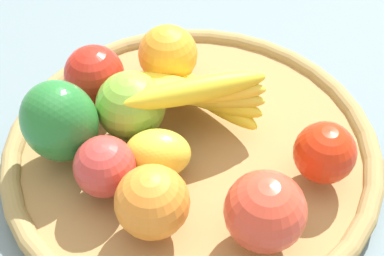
% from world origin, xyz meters
% --- Properties ---
extents(ground_plane, '(2.40, 2.40, 0.00)m').
position_xyz_m(ground_plane, '(0.00, 0.00, 0.00)').
color(ground_plane, slate).
rests_on(ground_plane, ground).
extents(basket, '(0.43, 0.43, 0.03)m').
position_xyz_m(basket, '(0.00, 0.00, 0.02)').
color(basket, '#A57D49').
rests_on(basket, ground_plane).
extents(apple_1, '(0.11, 0.11, 0.08)m').
position_xyz_m(apple_1, '(0.13, -0.05, 0.07)').
color(apple_1, '#DD4530').
rests_on(apple_1, basket).
extents(apple_3, '(0.10, 0.10, 0.07)m').
position_xyz_m(apple_3, '(-0.13, -0.02, 0.07)').
color(apple_3, red).
rests_on(apple_3, basket).
extents(orange_0, '(0.08, 0.08, 0.07)m').
position_xyz_m(orange_0, '(-0.09, 0.06, 0.07)').
color(orange_0, orange).
rests_on(orange_0, basket).
extents(bell_pepper, '(0.11, 0.10, 0.10)m').
position_xyz_m(bell_pepper, '(-0.09, -0.10, 0.08)').
color(bell_pepper, '#277832').
rests_on(bell_pepper, basket).
extents(banana_bunch, '(0.17, 0.15, 0.08)m').
position_xyz_m(banana_bunch, '(-0.02, 0.03, 0.07)').
color(banana_bunch, yellow).
rests_on(banana_bunch, basket).
extents(apple_2, '(0.07, 0.07, 0.06)m').
position_xyz_m(apple_2, '(-0.02, -0.11, 0.06)').
color(apple_2, '#C83C37').
rests_on(apple_2, basket).
extents(orange_1, '(0.08, 0.08, 0.07)m').
position_xyz_m(orange_1, '(0.04, -0.11, 0.07)').
color(orange_1, orange).
rests_on(orange_1, basket).
extents(apple_4, '(0.09, 0.09, 0.08)m').
position_xyz_m(apple_4, '(-0.06, -0.03, 0.07)').
color(apple_4, '#7BB538').
rests_on(apple_4, basket).
extents(apple_0, '(0.09, 0.09, 0.07)m').
position_xyz_m(apple_0, '(0.13, 0.05, 0.06)').
color(apple_0, red).
rests_on(apple_0, basket).
extents(lemon_0, '(0.09, 0.08, 0.05)m').
position_xyz_m(lemon_0, '(0.00, -0.06, 0.06)').
color(lemon_0, yellow).
rests_on(lemon_0, basket).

